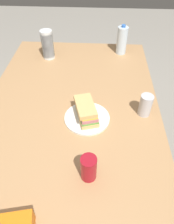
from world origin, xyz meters
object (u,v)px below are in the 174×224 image
(plastic_cup_stack, at_px, (48,45))
(soda_can_silver, at_px, (145,105))
(sandwich, at_px, (86,111))
(soda_can_red, at_px, (89,168))
(water_bottle_tall, at_px, (122,40))
(dining_table, at_px, (69,131))
(paper_plate, at_px, (87,118))

(plastic_cup_stack, height_order, soda_can_silver, plastic_cup_stack)
(sandwich, distance_m, soda_can_silver, 0.31)
(sandwich, relative_size, plastic_cup_stack, 0.98)
(soda_can_red, bearing_deg, water_bottle_tall, -10.20)
(soda_can_silver, bearing_deg, plastic_cup_stack, 48.02)
(dining_table, distance_m, soda_can_silver, 0.43)
(dining_table, distance_m, water_bottle_tall, 0.82)
(plastic_cup_stack, bearing_deg, soda_can_silver, -131.98)
(paper_plate, height_order, water_bottle_tall, water_bottle_tall)
(water_bottle_tall, distance_m, soda_can_silver, 0.67)
(paper_plate, relative_size, water_bottle_tall, 1.12)
(soda_can_silver, bearing_deg, soda_can_red, 144.48)
(paper_plate, distance_m, sandwich, 0.05)
(sandwich, bearing_deg, plastic_cup_stack, 27.13)
(plastic_cup_stack, xyz_separation_m, soda_can_silver, (-0.56, -0.62, -0.04))
(soda_can_silver, bearing_deg, dining_table, 100.83)
(plastic_cup_stack, bearing_deg, water_bottle_tall, -79.11)
(plastic_cup_stack, bearing_deg, dining_table, -160.81)
(paper_plate, relative_size, plastic_cup_stack, 1.18)
(plastic_cup_stack, bearing_deg, sandwich, -152.87)
(paper_plate, relative_size, soda_can_silver, 1.96)
(paper_plate, distance_m, water_bottle_tall, 0.76)
(soda_can_silver, bearing_deg, sandwich, 100.14)
(dining_table, xyz_separation_m, soda_can_silver, (0.08, -0.40, 0.14))
(paper_plate, xyz_separation_m, plastic_cup_stack, (0.62, 0.32, 0.10))
(paper_plate, bearing_deg, soda_can_silver, -79.21)
(dining_table, xyz_separation_m, sandwich, (0.02, -0.09, 0.14))
(sandwich, relative_size, soda_can_red, 1.62)
(water_bottle_tall, distance_m, plastic_cup_stack, 0.54)
(paper_plate, distance_m, soda_can_red, 0.34)
(dining_table, distance_m, paper_plate, 0.13)
(dining_table, relative_size, plastic_cup_stack, 8.65)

